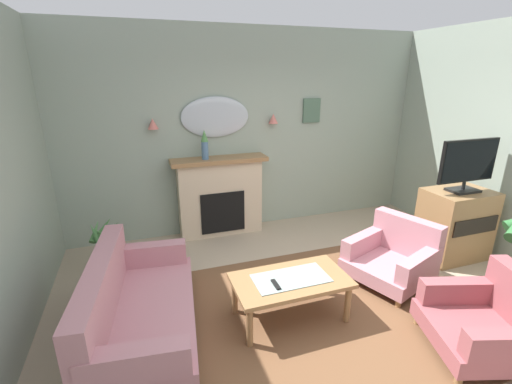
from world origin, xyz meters
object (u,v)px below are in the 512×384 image
wall_mirror (215,117)px  wall_sconce_right (273,119)px  fireplace (220,197)px  coffee_table (291,284)px  tv_cabinet (455,224)px  armchair_beside_couch (394,255)px  framed_picture (312,111)px  tv_remote (276,285)px  floral_couch (133,305)px  armchair_by_coffee_table (492,321)px  potted_plant_small_fern (107,243)px  tv_flatscreen (468,164)px  wall_sconce_left (153,124)px  mantel_vase_centre (205,144)px

wall_mirror → wall_sconce_right: (0.85, -0.05, -0.05)m
fireplace → coffee_table: bearing=-85.2°
tv_cabinet → wall_mirror: bearing=146.2°
armchair_beside_couch → tv_cabinet: size_ratio=1.16×
framed_picture → tv_remote: 3.06m
floral_couch → armchair_by_coffee_table: 3.09m
fireplace → framed_picture: framed_picture is taller
tv_cabinet → potted_plant_small_fern: 4.37m
fireplace → tv_flatscreen: tv_flatscreen is taller
wall_sconce_left → armchair_beside_couch: size_ratio=0.13×
mantel_vase_centre → fireplace: bearing=8.1°
wall_mirror → armchair_by_coffee_table: bearing=-63.4°
fireplace → armchair_beside_couch: (1.59, -1.86, -0.27)m
mantel_vase_centre → tv_cabinet: bearing=-29.4°
armchair_by_coffee_table → armchair_beside_couch: (-0.02, 1.20, 0.00)m
wall_mirror → tv_cabinet: 3.47m
armchair_by_coffee_table → tv_remote: bearing=151.2°
wall_sconce_right → tv_remote: wall_sconce_right is taller
fireplace → armchair_beside_couch: bearing=-49.5°
tv_remote → tv_cabinet: bearing=10.9°
tv_remote → mantel_vase_centre: bearing=95.2°
wall_mirror → armchair_by_coffee_table: size_ratio=0.94×
tv_remote → tv_flatscreen: bearing=10.5°
wall_mirror → armchair_beside_couch: size_ratio=0.92×
fireplace → tv_flatscreen: size_ratio=1.62×
armchair_by_coffee_table → tv_cabinet: bearing=52.4°
floral_couch → tv_cabinet: tv_cabinet is taller
wall_mirror → potted_plant_small_fern: size_ratio=1.51×
fireplace → wall_mirror: 1.15m
fireplace → wall_sconce_right: size_ratio=9.71×
floral_couch → tv_flatscreen: bearing=2.9°
mantel_vase_centre → tv_flatscreen: 3.32m
coffee_table → armchair_by_coffee_table: (1.43, -0.95, -0.08)m
fireplace → coffee_table: 2.12m
wall_mirror → armchair_beside_couch: wall_mirror is taller
wall_sconce_left → floral_couch: bearing=-101.6°
coffee_table → wall_sconce_right: bearing=73.0°
wall_mirror → armchair_beside_couch: bearing=-51.6°
armchair_beside_couch → tv_flatscreen: bearing=9.5°
armchair_beside_couch → potted_plant_small_fern: 3.40m
wall_sconce_right → coffee_table: (-0.67, -2.20, -1.28)m
tv_remote → armchair_beside_couch: bearing=11.2°
framed_picture → tv_flatscreen: size_ratio=0.43×
mantel_vase_centre → tv_remote: size_ratio=2.55×
fireplace → wall_sconce_right: (0.85, 0.09, 1.09)m
wall_sconce_left → coffee_table: 2.74m
wall_mirror → tv_remote: (-0.01, -2.32, -1.26)m
coffee_table → tv_cabinet: size_ratio=1.22×
tv_flatscreen → wall_sconce_left: bearing=153.4°
tv_cabinet → armchair_by_coffee_table: bearing=-127.6°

